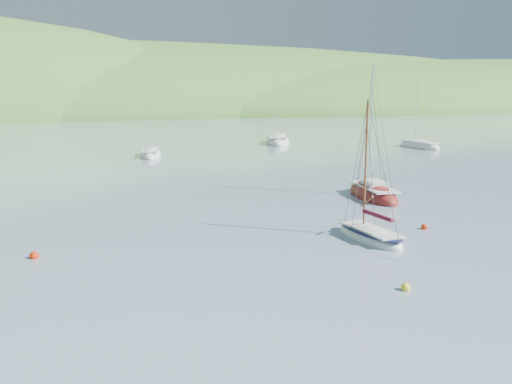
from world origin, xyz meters
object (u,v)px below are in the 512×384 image
object	(u,v)px
distant_sloop_a	(151,155)
distant_sloop_d	(419,146)
sloop_red	(373,195)
distant_sloop_b	(278,142)
daysailer_white	(370,236)

from	to	relation	value
distant_sloop_a	distant_sloop_d	size ratio (longest dim) A/B	0.93
sloop_red	distant_sloop_b	size ratio (longest dim) A/B	0.78
sloop_red	distant_sloop_d	xyz separation A→B (m)	(24.00, 27.88, -0.03)
distant_sloop_b	distant_sloop_d	size ratio (longest dim) A/B	1.31
sloop_red	distant_sloop_d	world-z (taller)	sloop_red
distant_sloop_a	distant_sloop_d	world-z (taller)	distant_sloop_d
distant_sloop_d	distant_sloop_a	bearing A→B (deg)	169.72
distant_sloop_a	distant_sloop_d	bearing A→B (deg)	6.21
distant_sloop_b	sloop_red	bearing A→B (deg)	-81.69
daysailer_white	distant_sloop_a	world-z (taller)	distant_sloop_a
distant_sloop_a	sloop_red	bearing A→B (deg)	-58.00
daysailer_white	distant_sloop_d	xyz separation A→B (m)	(30.43, 38.21, -0.02)
sloop_red	distant_sloop_b	bearing A→B (deg)	86.93
daysailer_white	distant_sloop_d	bearing A→B (deg)	47.28
distant_sloop_a	distant_sloop_b	bearing A→B (deg)	35.40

